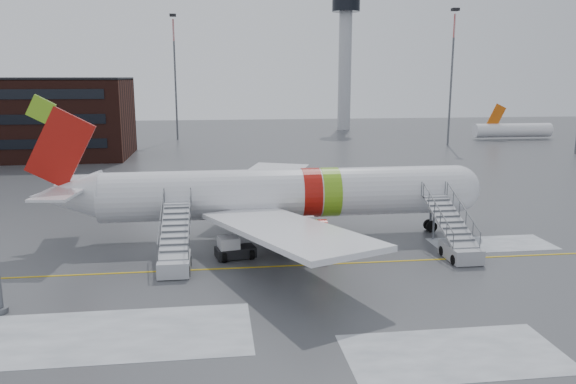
{
  "coord_description": "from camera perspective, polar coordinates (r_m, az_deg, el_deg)",
  "views": [
    {
      "loc": [
        -0.57,
        -36.4,
        12.41
      ],
      "look_at": [
        4.72,
        4.08,
        4.0
      ],
      "focal_mm": 35.0,
      "sensor_mm": 36.0,
      "label": 1
    }
  ],
  "objects": [
    {
      "name": "ground",
      "position": [
        38.46,
        -6.25,
        -7.25
      ],
      "size": [
        260.0,
        260.0,
        0.0
      ],
      "primitive_type": "plane",
      "color": "#494C4F",
      "rests_on": "ground"
    },
    {
      "name": "airliner",
      "position": [
        43.63,
        -1.58,
        -0.26
      ],
      "size": [
        35.03,
        32.97,
        11.18
      ],
      "color": "white",
      "rests_on": "ground"
    },
    {
      "name": "airstair_fwd",
      "position": [
        41.19,
        16.75,
        -4.86
      ],
      "size": [
        2.05,
        7.7,
        3.48
      ],
      "color": "#A1A3A8",
      "rests_on": "ground"
    },
    {
      "name": "airstair_aft",
      "position": [
        37.79,
        -11.41,
        -6.07
      ],
      "size": [
        2.05,
        7.7,
        3.48
      ],
      "color": "#B7B9BF",
      "rests_on": "ground"
    },
    {
      "name": "pushback_tug",
      "position": [
        39.34,
        -5.61,
        -5.76
      ],
      "size": [
        2.96,
        2.45,
        1.55
      ],
      "color": "black",
      "rests_on": "ground"
    },
    {
      "name": "control_tower",
      "position": [
        135.05,
        5.83,
        14.27
      ],
      "size": [
        6.4,
        6.4,
        30.0
      ],
      "color": "#B2B5BA",
      "rests_on": "ground"
    },
    {
      "name": "light_mast_far_ne",
      "position": [
        107.22,
        16.31,
        11.95
      ],
      "size": [
        1.2,
        1.2,
        24.25
      ],
      "color": "#595B60",
      "rests_on": "ground"
    },
    {
      "name": "light_mast_far_n",
      "position": [
        114.65,
        -11.42,
        12.13
      ],
      "size": [
        1.2,
        1.2,
        24.25
      ],
      "color": "#595B60",
      "rests_on": "ground"
    },
    {
      "name": "distant_aircraft",
      "position": [
        119.21,
        24.64,
        4.61
      ],
      "size": [
        35.0,
        18.0,
        8.0
      ],
      "primitive_type": null,
      "color": "#D8590C",
      "rests_on": "ground"
    }
  ]
}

